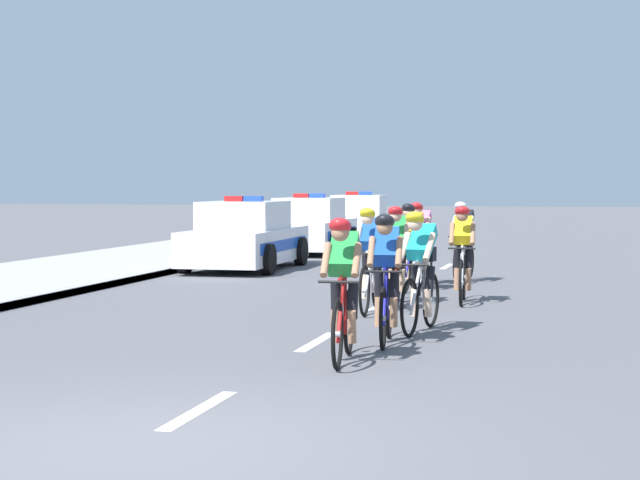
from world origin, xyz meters
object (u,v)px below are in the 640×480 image
object	(u,v)px
cyclist_sixth	(396,254)
police_car_nearest	(245,238)
police_car_third	(359,220)
cyclist_lead	(343,288)
cyclist_eighth	(420,243)
cyclist_seventh	(412,246)
cyclist_fifth	(463,253)
cyclist_fourth	(371,258)
cyclist_third	(420,270)
police_car_second	(310,228)
cyclist_second	(386,277)
cyclist_ninth	(464,241)

from	to	relation	value
cyclist_sixth	police_car_nearest	xyz separation A→B (m)	(-4.39, 6.01, -0.11)
police_car_nearest	police_car_third	size ratio (longest dim) A/B	0.98
cyclist_lead	cyclist_eighth	bearing A→B (deg)	93.45
cyclist_seventh	cyclist_fifth	bearing A→B (deg)	-58.43
cyclist_fourth	police_car_third	size ratio (longest dim) A/B	0.38
cyclist_third	cyclist_seventh	world-z (taller)	same
cyclist_lead	police_car_third	bearing A→B (deg)	101.50
cyclist_lead	police_car_nearest	bearing A→B (deg)	112.59
cyclist_lead	police_car_second	size ratio (longest dim) A/B	0.39
cyclist_second	cyclist_seventh	bearing A→B (deg)	96.41
cyclist_fifth	police_car_nearest	xyz separation A→B (m)	(-5.37, 5.59, -0.11)
cyclist_fourth	cyclist_fifth	world-z (taller)	same
cyclist_fourth	cyclist_lead	bearing A→B (deg)	-82.42
cyclist_sixth	cyclist_third	bearing A→B (deg)	-74.59
cyclist_fifth	cyclist_sixth	distance (m)	1.06
cyclist_second	police_car_nearest	size ratio (longest dim) A/B	0.39
police_car_third	cyclist_second	bearing A→B (deg)	-77.31
cyclist_fourth	cyclist_seventh	distance (m)	3.31
cyclist_second	cyclist_eighth	bearing A→B (deg)	95.65
cyclist_third	cyclist_ninth	distance (m)	7.06
cyclist_ninth	police_car_third	world-z (taller)	police_car_third
cyclist_fifth	police_car_second	xyz separation A→B (m)	(-5.37, 11.23, -0.11)
cyclist_sixth	cyclist_seventh	distance (m)	2.18
cyclist_lead	cyclist_eighth	size ratio (longest dim) A/B	1.00
cyclist_second	cyclist_eighth	xyz separation A→B (m)	(-0.73, 7.36, 0.00)
cyclist_second	police_car_second	xyz separation A→B (m)	(-5.00, 15.80, -0.11)
police_car_third	cyclist_eighth	bearing A→B (deg)	-73.94
cyclist_second	police_car_third	xyz separation A→B (m)	(-5.00, 22.19, -0.11)
cyclist_third	cyclist_eighth	world-z (taller)	same
cyclist_fifth	police_car_nearest	bearing A→B (deg)	133.85
cyclist_seventh	cyclist_fourth	bearing A→B (deg)	-91.30
cyclist_ninth	police_car_second	size ratio (longest dim) A/B	0.39
cyclist_fourth	cyclist_eighth	distance (m)	4.34
cyclist_fourth	police_car_second	xyz separation A→B (m)	(-4.21, 12.78, -0.11)
cyclist_second	cyclist_fourth	bearing A→B (deg)	104.59
cyclist_second	police_car_nearest	world-z (taller)	police_car_nearest
police_car_nearest	police_car_third	world-z (taller)	same
cyclist_fourth	cyclist_eighth	xyz separation A→B (m)	(0.06, 4.34, 0.00)
police_car_nearest	police_car_third	xyz separation A→B (m)	(0.00, 12.03, 0.00)
cyclist_sixth	police_car_second	world-z (taller)	police_car_second
cyclist_second	cyclist_ninth	distance (m)	8.15
cyclist_third	police_car_nearest	distance (m)	10.47
cyclist_sixth	cyclist_eighth	world-z (taller)	same
cyclist_fourth	cyclist_fifth	size ratio (longest dim) A/B	1.00
cyclist_fourth	cyclist_seventh	xyz separation A→B (m)	(0.08, 3.31, 0.00)
police_car_second	cyclist_seventh	bearing A→B (deg)	-65.66
police_car_third	police_car_second	bearing A→B (deg)	-90.01
police_car_third	police_car_nearest	bearing A→B (deg)	-90.01
cyclist_sixth	cyclist_seventh	world-z (taller)	same
cyclist_third	cyclist_fifth	xyz separation A→B (m)	(0.13, 3.48, 0.00)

